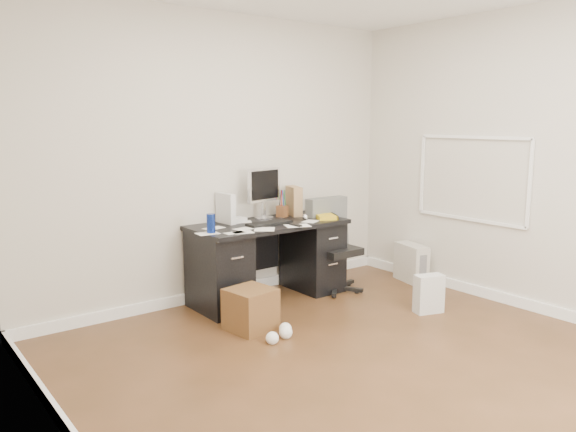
% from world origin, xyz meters
% --- Properties ---
extents(ground, '(4.00, 4.00, 0.00)m').
position_xyz_m(ground, '(0.00, 0.00, 0.00)').
color(ground, '#432B15').
rests_on(ground, ground).
extents(room_shell, '(4.02, 4.02, 2.71)m').
position_xyz_m(room_shell, '(0.03, 0.03, 1.66)').
color(room_shell, beige).
rests_on(room_shell, ground).
extents(desk, '(1.50, 0.70, 0.75)m').
position_xyz_m(desk, '(0.30, 1.65, 0.40)').
color(desk, black).
rests_on(desk, ground).
extents(loose_papers, '(1.10, 0.60, 0.00)m').
position_xyz_m(loose_papers, '(0.10, 1.60, 0.75)').
color(loose_papers, white).
rests_on(loose_papers, desk).
extents(lcd_monitor, '(0.44, 0.30, 0.51)m').
position_xyz_m(lcd_monitor, '(0.38, 1.84, 1.01)').
color(lcd_monitor, silver).
rests_on(lcd_monitor, desk).
extents(keyboard, '(0.44, 0.15, 0.02)m').
position_xyz_m(keyboard, '(0.24, 1.56, 0.76)').
color(keyboard, black).
rests_on(keyboard, desk).
extents(computer_mouse, '(0.06, 0.06, 0.06)m').
position_xyz_m(computer_mouse, '(0.67, 1.55, 0.78)').
color(computer_mouse, silver).
rests_on(computer_mouse, desk).
extents(travel_mug, '(0.09, 0.09, 0.17)m').
position_xyz_m(travel_mug, '(-0.38, 1.54, 0.83)').
color(travel_mug, navy).
rests_on(travel_mug, desk).
extents(white_binder, '(0.13, 0.25, 0.28)m').
position_xyz_m(white_binder, '(-0.04, 1.86, 0.89)').
color(white_binder, silver).
rests_on(white_binder, desk).
extents(magazine_file, '(0.20, 0.28, 0.30)m').
position_xyz_m(magazine_file, '(0.75, 1.83, 0.90)').
color(magazine_file, '#99734A').
rests_on(magazine_file, desk).
extents(pen_cup, '(0.15, 0.15, 0.27)m').
position_xyz_m(pen_cup, '(0.60, 1.83, 0.89)').
color(pen_cup, brown).
rests_on(pen_cup, desk).
extents(yellow_book, '(0.27, 0.29, 0.04)m').
position_xyz_m(yellow_book, '(0.88, 1.48, 0.77)').
color(yellow_book, gold).
rests_on(yellow_book, desk).
extents(paper_remote, '(0.28, 0.25, 0.02)m').
position_xyz_m(paper_remote, '(0.42, 1.35, 0.76)').
color(paper_remote, white).
rests_on(paper_remote, desk).
extents(office_chair, '(0.54, 0.54, 0.94)m').
position_xyz_m(office_chair, '(0.99, 1.45, 0.47)').
color(office_chair, '#515351').
rests_on(office_chair, ground).
extents(pc_tower, '(0.27, 0.43, 0.40)m').
position_xyz_m(pc_tower, '(1.86, 1.20, 0.20)').
color(pc_tower, beige).
rests_on(pc_tower, ground).
extents(shopping_bag, '(0.30, 0.25, 0.35)m').
position_xyz_m(shopping_bag, '(1.21, 0.45, 0.17)').
color(shopping_bag, silver).
rests_on(shopping_bag, ground).
extents(wicker_basket, '(0.39, 0.39, 0.35)m').
position_xyz_m(wicker_basket, '(-0.30, 1.07, 0.17)').
color(wicker_basket, '#4F2E17').
rests_on(wicker_basket, ground).
extents(desk_printer, '(0.46, 0.43, 0.22)m').
position_xyz_m(desk_printer, '(-0.14, 1.80, 0.11)').
color(desk_printer, '#5D5D61').
rests_on(desk_printer, ground).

